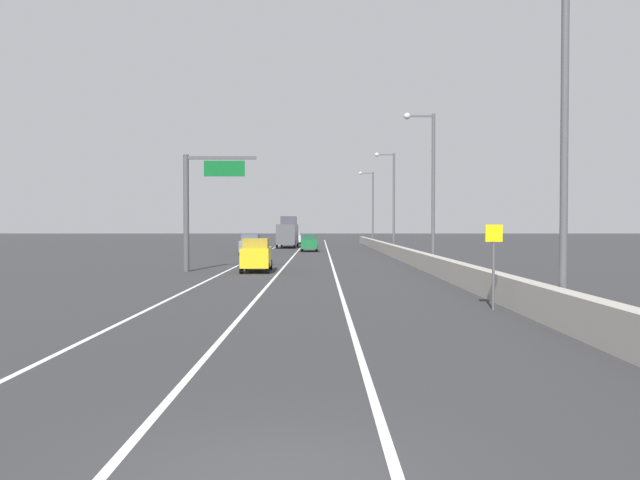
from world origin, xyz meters
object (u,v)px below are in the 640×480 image
Objects in this scene: lamp_post_right_near at (557,125)px; car_silver_2 at (296,238)px; car_green_1 at (309,243)px; box_truck at (288,233)px; car_gray_0 at (251,245)px; lamp_post_right_fourth at (371,204)px; overhead_sign_gantry at (198,198)px; car_yellow_3 at (257,255)px; speed_advisory_sign at (494,260)px; lamp_post_right_third at (392,196)px; lamp_post_right_second at (430,180)px.

lamp_post_right_near is 82.45m from car_silver_2.
car_green_1 is at bearing -84.80° from car_silver_2.
car_gray_0 is at bearing -97.30° from box_truck.
lamp_post_right_fourth is 20.82m from car_green_1.
overhead_sign_gantry is 0.71× the size of lamp_post_right_fourth.
lamp_post_right_fourth reaches higher than car_silver_2.
overhead_sign_gantry is at bearing 179.17° from car_yellow_3.
car_green_1 is at bearing 98.29° from speed_advisory_sign.
overhead_sign_gantry is 23.34m from speed_advisory_sign.
car_gray_0 is 23.78m from car_yellow_3.
car_yellow_3 is at bearing -95.12° from car_green_1.
overhead_sign_gantry reaches higher than box_truck.
lamp_post_right_third is at bearing -89.42° from lamp_post_right_fourth.
car_green_1 is 28.89m from car_silver_2.
lamp_post_right_third is 1.00× the size of lamp_post_right_fourth.
car_gray_0 is at bearing -118.32° from lamp_post_right_fourth.
box_truck reaches higher than car_gray_0.
overhead_sign_gantry is at bearing -92.09° from car_gray_0.
car_silver_2 is 0.90× the size of car_yellow_3.
lamp_post_right_second is at bearing -90.15° from lamp_post_right_third.
speed_advisory_sign reaches higher than car_silver_2.
lamp_post_right_second is at bearing -78.92° from car_silver_2.
speed_advisory_sign is 0.28× the size of lamp_post_right_second.
car_gray_0 is (-14.53, -2.83, -5.05)m from lamp_post_right_third.
car_silver_2 is (-9.94, 79.01, -0.80)m from speed_advisory_sign.
lamp_post_right_second is 2.42× the size of car_green_1.
car_silver_2 is (-11.39, 34.16, -5.11)m from lamp_post_right_third.
speed_advisory_sign reaches higher than car_yellow_3.
lamp_post_right_near reaches higher than car_gray_0.
overhead_sign_gantry is at bearing 125.87° from lamp_post_right_near.
overhead_sign_gantry is 25.94m from lamp_post_right_near.
lamp_post_right_second is at bearing -73.32° from car_green_1.
overhead_sign_gantry is at bearing -94.54° from box_truck.
lamp_post_right_near is 71.06m from lamp_post_right_fourth.
lamp_post_right_near reaches higher than speed_advisory_sign.
lamp_post_right_third is 1.14× the size of box_truck.
lamp_post_right_fourth is 2.22× the size of car_gray_0.
car_silver_2 is (-11.19, 81.53, -5.11)m from lamp_post_right_near.
lamp_post_right_second is 1.00× the size of lamp_post_right_fourth.
car_yellow_3 is at bearing 118.90° from speed_advisory_sign.
lamp_post_right_near is at bearing -80.78° from car_green_1.
car_yellow_3 is (3.77, -0.05, -3.66)m from overhead_sign_gantry.
car_yellow_3 is (-0.23, -60.59, 0.10)m from car_silver_2.
car_yellow_3 is (-11.56, -2.75, -5.01)m from lamp_post_right_second.
box_truck is (-0.24, 44.45, 0.86)m from car_yellow_3.
overhead_sign_gantry reaches higher than car_gray_0.
car_silver_2 is at bearing 97.81° from lamp_post_right_near.
car_green_1 is (5.76, 8.22, -0.04)m from car_gray_0.
overhead_sign_gantry is at bearing -101.76° from car_green_1.
lamp_post_right_fourth is at bearing 26.02° from box_truck.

